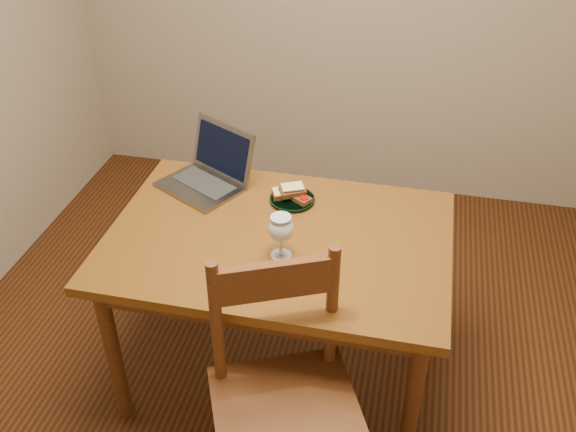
% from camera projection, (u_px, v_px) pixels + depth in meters
% --- Properties ---
extents(floor, '(3.20, 3.20, 0.02)m').
position_uv_depth(floor, '(288.00, 366.00, 2.89)').
color(floor, black).
rests_on(floor, ground).
extents(table, '(1.30, 0.90, 0.74)m').
position_uv_depth(table, '(278.00, 253.00, 2.49)').
color(table, '#512F0D').
rests_on(table, floor).
extents(chair, '(0.61, 0.60, 0.50)m').
position_uv_depth(chair, '(285.00, 393.00, 2.07)').
color(chair, '#441E0E').
rests_on(chair, floor).
extents(plate, '(0.19, 0.19, 0.02)m').
position_uv_depth(plate, '(292.00, 200.00, 2.63)').
color(plate, black).
rests_on(plate, table).
extents(sandwich_cheese, '(0.12, 0.10, 0.03)m').
position_uv_depth(sandwich_cheese, '(285.00, 193.00, 2.63)').
color(sandwich_cheese, '#381E0C').
rests_on(sandwich_cheese, plate).
extents(sandwich_tomato, '(0.10, 0.09, 0.03)m').
position_uv_depth(sandwich_tomato, '(300.00, 197.00, 2.60)').
color(sandwich_tomato, '#381E0C').
rests_on(sandwich_tomato, plate).
extents(sandwich_top, '(0.12, 0.10, 0.03)m').
position_uv_depth(sandwich_top, '(293.00, 190.00, 2.61)').
color(sandwich_top, '#381E0C').
rests_on(sandwich_top, plate).
extents(milk_glass, '(0.09, 0.09, 0.18)m').
position_uv_depth(milk_glass, '(281.00, 237.00, 2.29)').
color(milk_glass, white).
rests_on(milk_glass, table).
extents(laptop, '(0.43, 0.42, 0.24)m').
position_uv_depth(laptop, '(210.00, 169.00, 2.72)').
color(laptop, slate).
rests_on(laptop, table).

